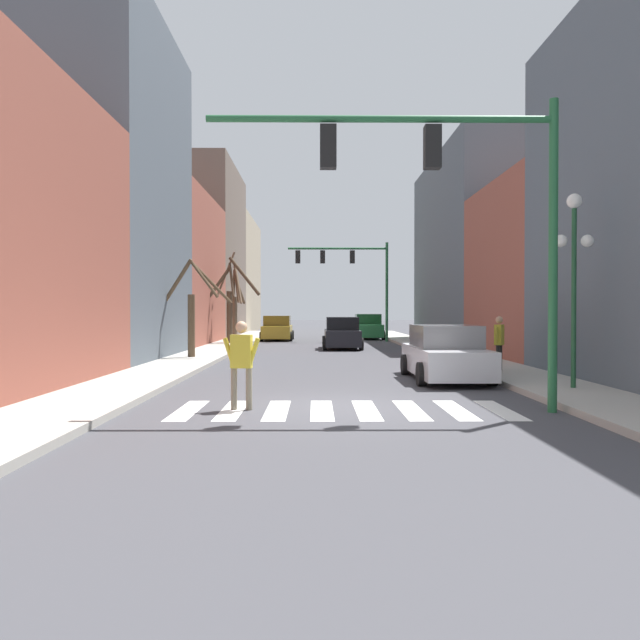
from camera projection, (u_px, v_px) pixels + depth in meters
ground_plane at (343, 406)px, 13.06m from camera, size 240.00×240.00×0.00m
sidewalk_left at (81, 403)px, 13.01m from camera, size 2.25×90.00×0.15m
sidewalk_right at (603, 403)px, 13.10m from camera, size 2.25×90.00×0.15m
building_row_left at (172, 254)px, 39.23m from camera, size 6.00×61.72×13.61m
building_row_right at (554, 237)px, 26.53m from camera, size 6.00×38.15×11.28m
crosswalk_stripes at (344, 410)px, 12.56m from camera, size 6.75×2.60×0.01m
traffic_signal_near at (452, 185)px, 12.21m from camera, size 6.90×0.28×6.16m
traffic_signal_far at (351, 268)px, 40.66m from camera, size 6.55×0.28×6.48m
street_lamp_right_corner at (574, 251)px, 14.98m from camera, size 0.95×0.36×4.68m
car_parked_left_far at (277, 329)px, 42.25m from camera, size 2.15×4.50×1.68m
car_driving_toward_lane at (342, 334)px, 32.81m from camera, size 2.05×4.17×1.68m
car_parked_right_mid at (445, 354)px, 18.04m from camera, size 2.10×4.82×1.59m
car_parked_left_mid at (368, 327)px, 44.36m from camera, size 2.12×4.41×1.78m
pedestrian_waiting_at_curb at (499, 339)px, 19.26m from camera, size 0.44×0.67×1.69m
pedestrian_on_right_sidewalk at (241, 357)px, 12.57m from camera, size 0.78×0.28×1.80m
street_tree_left_far at (231, 303)px, 36.07m from camera, size 3.07×1.06×5.02m
street_tree_left_mid at (235, 302)px, 37.08m from camera, size 1.71×1.90×5.39m
street_tree_right_mid at (192, 310)px, 25.10m from camera, size 2.90×0.88×3.97m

